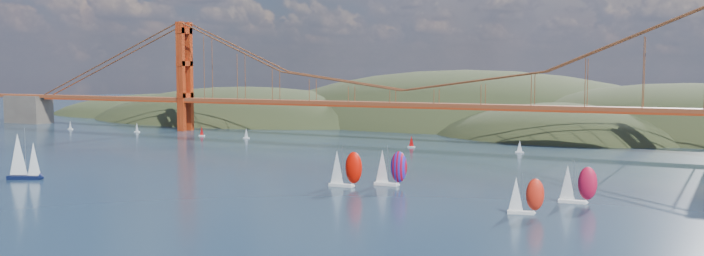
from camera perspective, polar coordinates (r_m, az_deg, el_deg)
name	(u,v)px	position (r m, az deg, el deg)	size (l,w,h in m)	color
ground	(53,223)	(149.33, -23.57, -7.22)	(1200.00, 1200.00, 0.00)	black
headlands	(553,152)	(379.49, 16.33, -1.91)	(725.00, 225.00, 96.00)	black
bridge	(400,66)	(295.90, 4.00, 5.13)	(552.00, 12.00, 55.00)	brown
sloop_navy	(23,157)	(211.16, -25.70, -2.17)	(9.81, 7.65, 14.31)	black
racer_0	(345,168)	(177.87, -0.60, -3.34)	(9.23, 3.85, 10.53)	silver
racer_1	(525,195)	(148.72, 14.18, -5.41)	(7.71, 4.47, 8.64)	silver
racer_2	(577,183)	(163.96, 18.19, -4.40)	(8.47, 3.55, 9.66)	white
racer_rwb	(390,167)	(179.89, 3.18, -3.27)	(9.05, 3.62, 10.46)	silver
distant_boat_0	(70,125)	(385.15, -22.37, 0.24)	(3.00, 2.00, 4.70)	silver
distant_boat_1	(137,127)	(356.03, -17.44, 0.04)	(3.00, 2.00, 4.70)	silver
distant_boat_2	(202,131)	(327.09, -12.38, -0.24)	(3.00, 2.00, 4.70)	silver
distant_boat_3	(246,133)	(311.46, -8.78, -0.43)	(3.00, 2.00, 4.70)	silver
distant_boat_8	(520,146)	(260.32, 13.76, -1.50)	(3.00, 2.00, 4.70)	silver
distant_boat_9	(411,141)	(272.50, 4.96, -1.11)	(3.00, 2.00, 4.70)	silver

